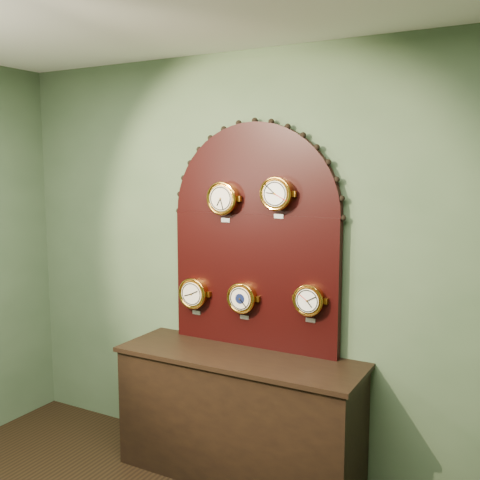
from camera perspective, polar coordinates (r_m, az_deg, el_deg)
The scene contains 8 objects.
wall_back at distance 3.77m, azimuth 1.82°, elevation -2.28°, with size 4.00×4.00×0.00m, color #475E40.
shop_counter at distance 3.85m, azimuth -0.15°, elevation -17.74°, with size 1.60×0.50×0.80m, color black.
display_board at distance 3.70m, azimuth 1.48°, elevation 1.06°, with size 1.26×0.06×1.53m.
roman_clock at distance 3.72m, azimuth -1.76°, elevation 4.27°, with size 0.22×0.08×0.28m.
arabic_clock at distance 3.54m, azimuth 3.78°, elevation 4.75°, with size 0.22×0.08×0.27m.
hygrometer at distance 3.94m, azimuth -4.74°, elevation -5.44°, with size 0.22×0.08×0.27m.
barometer at distance 3.74m, azimuth 0.23°, elevation -5.93°, with size 0.21×0.08×0.26m.
tide_clock at distance 3.54m, azimuth 7.07°, elevation -6.10°, with size 0.20×0.08×0.25m.
Camera 1 is at (1.67, -0.82, 2.04)m, focal length 41.75 mm.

